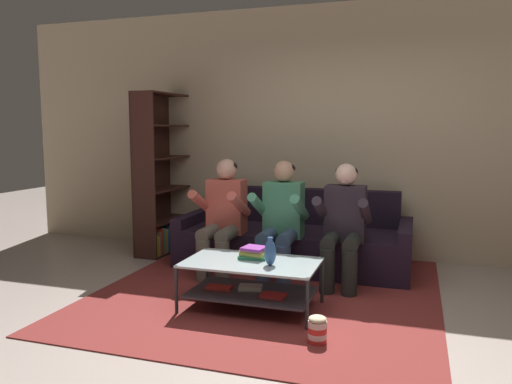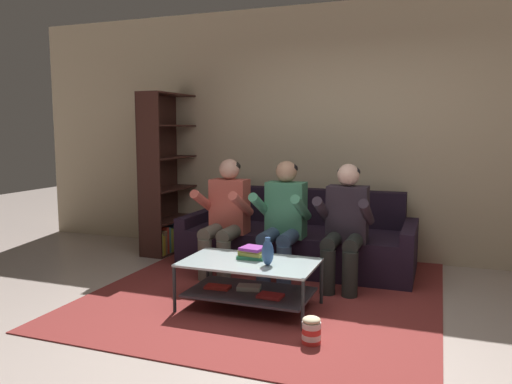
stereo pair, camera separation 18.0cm
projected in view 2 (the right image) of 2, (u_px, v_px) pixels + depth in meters
The scene contains 12 objects.
ground at pixel (286, 335), 3.62m from camera, with size 16.80×16.80×0.00m, color #B5A49A.
back_partition at pixel (349, 132), 5.73m from camera, with size 8.40×0.12×2.90m, color #C9B492.
couch at pixel (298, 242), 5.43m from camera, with size 2.46×0.97×0.81m.
person_seated_left at pixel (226, 213), 5.06m from camera, with size 0.50×0.58×1.18m.
person_seated_middle at pixel (283, 217), 4.85m from camera, with size 0.50×0.58×1.18m.
person_seated_right at pixel (345, 221), 4.64m from camera, with size 0.50×0.58×1.16m.
coffee_table at pixel (249, 278), 4.12m from camera, with size 1.10×0.64×0.40m.
area_rug at pixel (273, 288), 4.69m from camera, with size 3.00×3.36×0.01m.
vase at pixel (268, 252), 3.97m from camera, with size 0.10×0.10×0.23m.
book_stack at pixel (252, 253), 4.19m from camera, with size 0.25×0.20×0.10m.
bookshelf at pixel (165, 187), 6.07m from camera, with size 0.33×0.90×1.91m.
popcorn_tub at pixel (311, 331), 3.45m from camera, with size 0.13×0.13×0.20m.
Camera 2 is at (1.00, -3.32, 1.48)m, focal length 35.00 mm.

